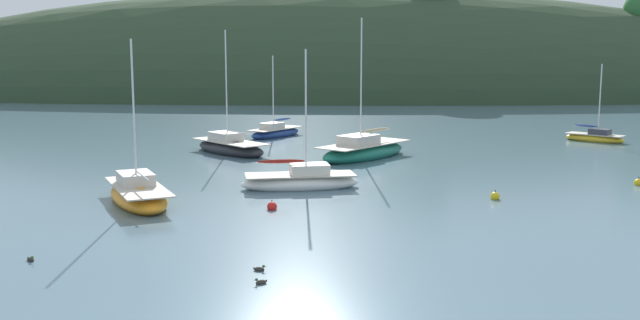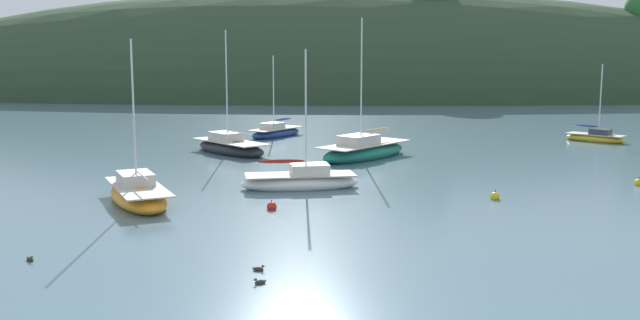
{
  "view_description": "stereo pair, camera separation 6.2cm",
  "coord_description": "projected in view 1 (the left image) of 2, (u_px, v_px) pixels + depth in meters",
  "views": [
    {
      "loc": [
        1.02,
        -16.91,
        6.88
      ],
      "look_at": [
        0.0,
        20.0,
        1.2
      ],
      "focal_mm": 40.05,
      "sensor_mm": 36.0,
      "label": 1
    },
    {
      "loc": [
        1.09,
        -16.91,
        6.88
      ],
      "look_at": [
        0.0,
        20.0,
        1.2
      ],
      "focal_mm": 40.05,
      "sensor_mm": 36.0,
      "label": 2
    }
  ],
  "objects": [
    {
      "name": "duck_trailing",
      "position": [
        31.0,
        259.0,
        23.53
      ],
      "size": [
        0.37,
        0.36,
        0.24
      ],
      "color": "#2D2823",
      "rests_on": "ground"
    },
    {
      "name": "sailboat_orange_cutter",
      "position": [
        230.0,
        147.0,
        48.24
      ],
      "size": [
        6.39,
        6.67,
        8.48
      ],
      "color": "#232328",
      "rests_on": "ground"
    },
    {
      "name": "duck_straggler",
      "position": [
        259.0,
        269.0,
        22.49
      ],
      "size": [
        0.43,
        0.23,
        0.24
      ],
      "color": "#2D2823",
      "rests_on": "ground"
    },
    {
      "name": "sailboat_grey_yawl",
      "position": [
        138.0,
        194.0,
        32.48
      ],
      "size": [
        4.94,
        6.87,
        7.64
      ],
      "color": "orange",
      "rests_on": "ground"
    },
    {
      "name": "duck_lone_right",
      "position": [
        261.0,
        282.0,
        21.22
      ],
      "size": [
        0.4,
        0.32,
        0.24
      ],
      "color": "#2D2823",
      "rests_on": "ground"
    },
    {
      "name": "sailboat_yellow_far",
      "position": [
        275.0,
        132.0,
        57.49
      ],
      "size": [
        4.66,
        5.73,
        6.69
      ],
      "color": "navy",
      "rests_on": "ground"
    },
    {
      "name": "mooring_buoy_channel",
      "position": [
        495.0,
        197.0,
        33.33
      ],
      "size": [
        0.44,
        0.44,
        0.54
      ],
      "color": "yellow",
      "rests_on": "ground"
    },
    {
      "name": "sailboat_teal_outer",
      "position": [
        595.0,
        137.0,
        54.49
      ],
      "size": [
        4.44,
        4.14,
        6.04
      ],
      "color": "gold",
      "rests_on": "ground"
    },
    {
      "name": "mooring_buoy_outer",
      "position": [
        638.0,
        183.0,
        36.79
      ],
      "size": [
        0.44,
        0.44,
        0.54
      ],
      "color": "yellow",
      "rests_on": "ground"
    },
    {
      "name": "sailboat_red_portside",
      "position": [
        364.0,
        151.0,
        46.03
      ],
      "size": [
        6.94,
        7.8,
        9.19
      ],
      "color": "#196B56",
      "rests_on": "ground"
    },
    {
      "name": "sailboat_navy_dinghy",
      "position": [
        301.0,
        181.0,
        35.94
      ],
      "size": [
        6.25,
        3.08,
        7.17
      ],
      "color": "white",
      "rests_on": "ground"
    },
    {
      "name": "far_shoreline_hill",
      "position": [
        334.0,
        96.0,
        107.47
      ],
      "size": [
        150.0,
        36.0,
        34.56
      ],
      "color": "#2D422B",
      "rests_on": "ground"
    },
    {
      "name": "mooring_buoy_inner",
      "position": [
        272.0,
        207.0,
        31.14
      ],
      "size": [
        0.44,
        0.44,
        0.54
      ],
      "color": "red",
      "rests_on": "ground"
    }
  ]
}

